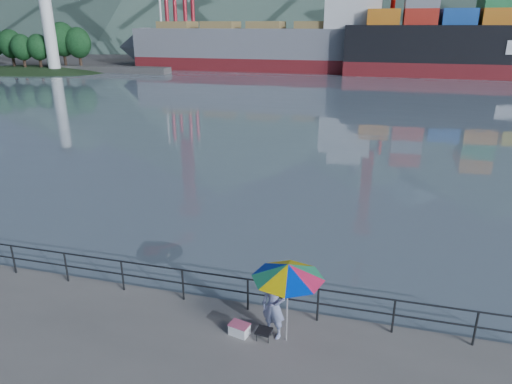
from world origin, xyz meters
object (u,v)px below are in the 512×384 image
Objects in this scene: bulk_carrier at (275,45)px; fisherman at (274,305)px; beach_umbrella at (288,271)px; cooler_bag at (239,330)px.

fisherman is at bearing -77.29° from bulk_carrier.
cooler_bag is at bearing -176.08° from beach_umbrella.
cooler_bag is (-0.88, -0.21, -0.77)m from fisherman.
bulk_carrier reaches higher than beach_umbrella.
beach_umbrella is 4.47× the size of cooler_bag.
fisherman is 1.20m from beach_umbrella.
bulk_carrier is (-16.65, 73.81, 3.26)m from fisherman.
bulk_carrier is at bearing 119.94° from fisherman.
fisherman is 75.74m from bulk_carrier.
fisherman is at bearing 162.01° from beach_umbrella.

